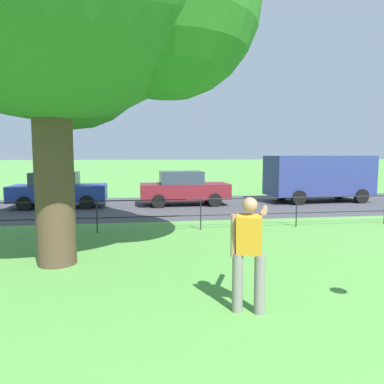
{
  "coord_description": "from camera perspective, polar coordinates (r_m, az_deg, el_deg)",
  "views": [
    {
      "loc": [
        -1.92,
        1.15,
        2.32
      ],
      "look_at": [
        -0.72,
        9.06,
        1.49
      ],
      "focal_mm": 34.06,
      "sensor_mm": 36.0,
      "label": 1
    }
  ],
  "objects": [
    {
      "name": "street_strip",
      "position": [
        16.23,
        -1.75,
        -2.25
      ],
      "size": [
        80.0,
        7.14,
        0.01
      ],
      "primitive_type": "cube",
      "color": "#424247",
      "rests_on": "ground"
    },
    {
      "name": "person_thrower",
      "position": [
        5.42,
        8.92,
        -9.05
      ],
      "size": [
        0.71,
        0.73,
        1.71
      ],
      "color": "slate",
      "rests_on": "ground"
    },
    {
      "name": "panel_van_right",
      "position": [
        18.77,
        19.27,
        2.42
      ],
      "size": [
        5.07,
        2.25,
        2.24
      ],
      "color": "navy",
      "rests_on": "ground"
    },
    {
      "name": "park_fence",
      "position": [
        11.15,
        1.38,
        -2.6
      ],
      "size": [
        31.07,
        0.04,
        1.0
      ],
      "color": "black",
      "rests_on": "ground"
    },
    {
      "name": "car_maroon_center",
      "position": [
        16.61,
        -1.31,
        0.63
      ],
      "size": [
        4.01,
        1.84,
        1.54
      ],
      "color": "maroon",
      "rests_on": "ground"
    },
    {
      "name": "car_blue_left",
      "position": [
        16.9,
        -20.21,
        0.36
      ],
      "size": [
        4.03,
        1.87,
        1.54
      ],
      "color": "#233899",
      "rests_on": "ground"
    }
  ]
}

